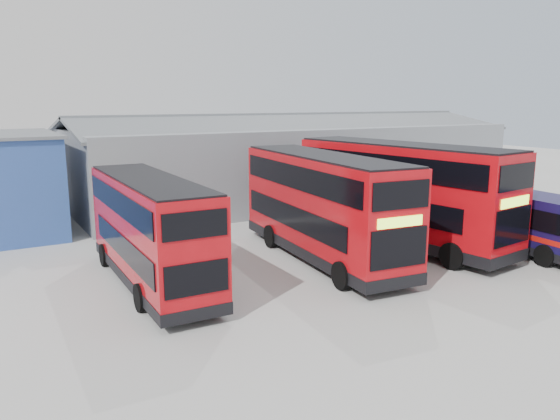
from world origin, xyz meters
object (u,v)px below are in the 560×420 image
object	(u,v)px
maintenance_shed	(291,160)
double_decker_left	(151,232)
double_decker_right	(400,195)
single_decker_blue	(512,220)
double_decker_centre	(323,208)

from	to	relation	value
maintenance_shed	double_decker_left	world-z (taller)	maintenance_shed
maintenance_shed	double_decker_right	world-z (taller)	maintenance_shed
maintenance_shed	double_decker_left	xyz separation A→B (m)	(-14.48, -13.92, -0.60)
single_decker_blue	double_decker_centre	bearing A→B (deg)	-13.62
maintenance_shed	double_decker_centre	bearing A→B (deg)	-116.49
maintenance_shed	double_decker_right	distance (m)	14.39
maintenance_shed	double_decker_centre	xyz separation A→B (m)	(-7.15, -14.34, -0.35)
maintenance_shed	double_decker_left	bearing A→B (deg)	-136.13
double_decker_left	single_decker_blue	world-z (taller)	double_decker_left
double_decker_left	double_decker_centre	xyz separation A→B (m)	(7.33, -0.42, 0.25)
double_decker_centre	maintenance_shed	bearing A→B (deg)	69.07
double_decker_centre	double_decker_right	distance (m)	4.55
maintenance_shed	double_decker_right	size ratio (longest dim) A/B	2.63
double_decker_right	single_decker_blue	xyz separation A→B (m)	(4.09, -3.04, -1.06)
double_decker_centre	single_decker_blue	bearing A→B (deg)	-12.76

